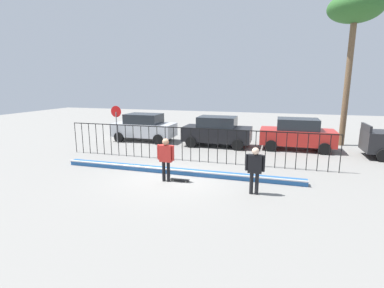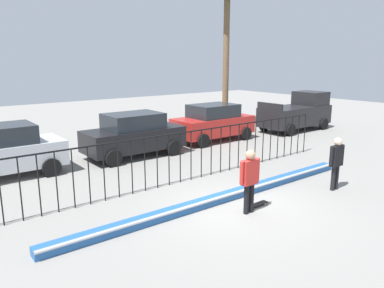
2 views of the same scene
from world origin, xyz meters
name	(u,v)px [view 1 (image 1 of 2)]	position (x,y,z in m)	size (l,w,h in m)	color
ground_plane	(172,178)	(0.00, 0.00, 0.00)	(60.00, 60.00, 0.00)	gray
bowl_coping_ledge	(177,171)	(0.00, 0.61, 0.12)	(11.00, 0.40, 0.27)	#235699
perimeter_fence	(191,141)	(0.00, 2.80, 1.09)	(14.04, 0.04, 1.76)	black
skateboarder	(166,156)	(-0.06, -0.48, 1.08)	(0.73, 0.27, 1.80)	black
skateboard	(180,180)	(0.47, -0.31, 0.06)	(0.80, 0.20, 0.07)	black
camera_operator	(255,166)	(3.52, -0.88, 1.04)	(0.70, 0.26, 1.74)	black
parked_car_silver	(144,127)	(-4.75, 7.17, 0.97)	(4.30, 2.12, 1.90)	#B7BABF
parked_car_black	(217,131)	(0.52, 6.93, 0.97)	(4.30, 2.12, 1.90)	black
parked_car_red	(297,134)	(5.38, 7.26, 0.97)	(4.30, 2.12, 1.90)	#B2231E
stop_sign	(116,119)	(-6.22, 6.04, 1.62)	(0.76, 0.07, 2.50)	slate
palm_tree_tall	(355,12)	(8.27, 9.47, 8.15)	(3.18, 3.18, 9.27)	brown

